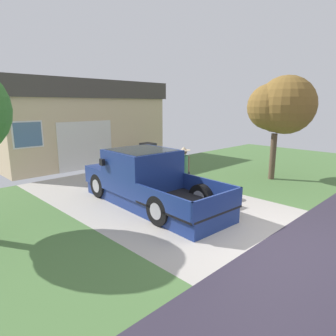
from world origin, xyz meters
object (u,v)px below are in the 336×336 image
object	(u,v)px
house_with_garage	(72,121)
wheeled_trash_bin	(148,153)
neighbor_tree	(280,107)
person_with_hat	(184,168)
handbag	(193,192)
pickup_truck	(144,180)

from	to	relation	value
house_with_garage	wheeled_trash_bin	distance (m)	4.89
neighbor_tree	person_with_hat	bearing A→B (deg)	166.54
person_with_hat	handbag	xyz separation A→B (m)	(0.16, -0.28, -0.84)
handbag	neighbor_tree	xyz separation A→B (m)	(4.36, -0.81, 2.83)
handbag	wheeled_trash_bin	xyz separation A→B (m)	(2.51, 5.23, 0.46)
handbag	neighbor_tree	bearing A→B (deg)	-10.47
pickup_truck	person_with_hat	xyz separation A→B (m)	(1.41, -0.39, 0.23)
pickup_truck	handbag	bearing A→B (deg)	-19.93
pickup_truck	neighbor_tree	xyz separation A→B (m)	(5.93, -1.47, 2.22)
person_with_hat	house_with_garage	bearing A→B (deg)	-73.59
pickup_truck	handbag	distance (m)	1.81
pickup_truck	handbag	size ratio (longest dim) A/B	12.14
person_with_hat	handbag	distance (m)	0.90
person_with_hat	wheeled_trash_bin	distance (m)	5.64
pickup_truck	house_with_garage	world-z (taller)	house_with_garage
person_with_hat	house_with_garage	world-z (taller)	house_with_garage
person_with_hat	house_with_garage	xyz separation A→B (m)	(0.63, 9.12, 1.17)
wheeled_trash_bin	pickup_truck	bearing A→B (deg)	-131.81
handbag	house_with_garage	distance (m)	9.62
person_with_hat	handbag	bearing A→B (deg)	140.84
wheeled_trash_bin	house_with_garage	bearing A→B (deg)	116.16
handbag	person_with_hat	bearing A→B (deg)	120.49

